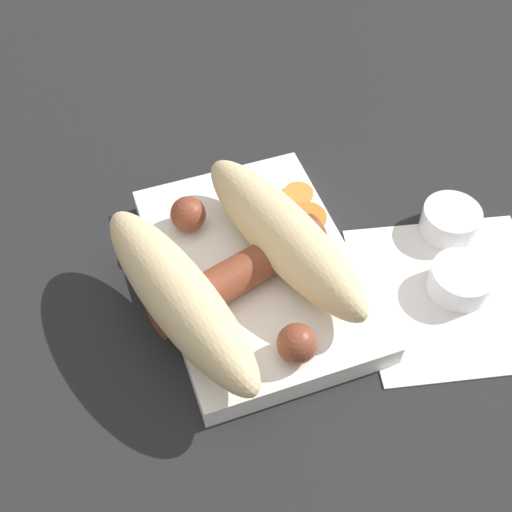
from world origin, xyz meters
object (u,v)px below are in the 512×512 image
condiment_cup_far (450,222)px  sausage (240,273)px  food_tray (256,271)px  bread_roll (233,265)px  condiment_cup_near (460,281)px

condiment_cup_far → sausage: bearing=93.2°
food_tray → bread_roll: 0.05m
sausage → condiment_cup_near: (-0.05, -0.18, -0.03)m
food_tray → condiment_cup_far: (-0.01, -0.18, -0.00)m
bread_roll → sausage: (-0.00, -0.01, -0.01)m
condiment_cup_near → condiment_cup_far: bearing=-22.8°
food_tray → sausage: size_ratio=1.28×
food_tray → sausage: 0.04m
condiment_cup_near → bread_roll: bearing=74.5°
bread_roll → condiment_cup_far: size_ratio=4.46×
food_tray → condiment_cup_far: 0.18m
sausage → condiment_cup_far: 0.20m
bread_roll → condiment_cup_far: bread_roll is taller
food_tray → sausage: sausage is taller
food_tray → bread_roll: (-0.02, 0.02, 0.04)m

